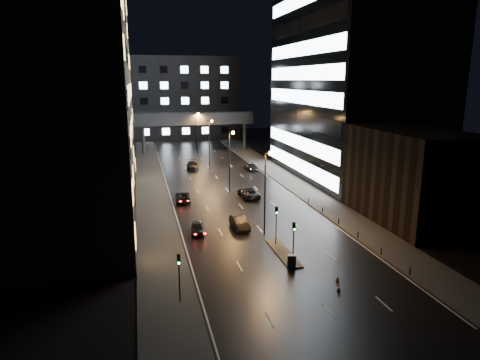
{
  "coord_description": "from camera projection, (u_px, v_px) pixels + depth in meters",
  "views": [
    {
      "loc": [
        -14.15,
        -38.59,
        18.21
      ],
      "look_at": [
        -0.15,
        20.01,
        4.0
      ],
      "focal_mm": 32.0,
      "sensor_mm": 36.0,
      "label": 1
    }
  ],
  "objects": [
    {
      "name": "traffic_signal_corner",
      "position": [
        179.0,
        271.0,
        34.95
      ],
      "size": [
        0.28,
        0.34,
        4.4
      ],
      "color": "black",
      "rests_on": "ground"
    },
    {
      "name": "streetlight_mid_b",
      "position": [
        210.0,
        138.0,
        87.9
      ],
      "size": [
        1.45,
        0.5,
        10.15
      ],
      "color": "black",
      "rests_on": "ground"
    },
    {
      "name": "sidewalk_right",
      "position": [
        287.0,
        179.0,
        79.86
      ],
      "size": [
        5.0,
        110.0,
        0.15
      ],
      "primitive_type": "cube",
      "color": "#383533",
      "rests_on": "ground"
    },
    {
      "name": "streetlight_mid_a",
      "position": [
        230.0,
        154.0,
        68.96
      ],
      "size": [
        1.45,
        0.5,
        10.15
      ],
      "color": "black",
      "rests_on": "ground"
    },
    {
      "name": "car_toward_b",
      "position": [
        251.0,
        167.0,
        87.64
      ],
      "size": [
        2.26,
        4.87,
        1.38
      ],
      "primitive_type": "imported",
      "rotation": [
        0.0,
        0.0,
        3.21
      ],
      "color": "black",
      "rests_on": "ground"
    },
    {
      "name": "cone_b",
      "position": [
        339.0,
        289.0,
        37.58
      ],
      "size": [
        0.47,
        0.47,
        0.52
      ],
      "primitive_type": "cone",
      "rotation": [
        0.0,
        0.0,
        -0.41
      ],
      "color": "#D54C0B",
      "rests_on": "ground"
    },
    {
      "name": "car_away_c",
      "position": [
        183.0,
        198.0,
        65.01
      ],
      "size": [
        2.48,
        4.84,
        1.31
      ],
      "primitive_type": "imported",
      "rotation": [
        0.0,
        0.0,
        -0.07
      ],
      "color": "black",
      "rests_on": "ground"
    },
    {
      "name": "skybridge",
      "position": [
        195.0,
        119.0,
        108.26
      ],
      "size": [
        30.0,
        3.0,
        10.0
      ],
      "color": "#333335",
      "rests_on": "ground"
    },
    {
      "name": "median_island",
      "position": [
        283.0,
        253.0,
        45.86
      ],
      "size": [
        1.6,
        8.0,
        0.15
      ],
      "primitive_type": "cube",
      "color": "#383533",
      "rests_on": "ground"
    },
    {
      "name": "ground",
      "position": [
        217.0,
        177.0,
        81.78
      ],
      "size": [
        160.0,
        160.0,
        0.0
      ],
      "primitive_type": "plane",
      "color": "black",
      "rests_on": "ground"
    },
    {
      "name": "building_right_low",
      "position": [
        410.0,
        176.0,
        55.58
      ],
      "size": [
        10.0,
        18.0,
        12.0
      ],
      "primitive_type": "cube",
      "color": "black",
      "rests_on": "ground"
    },
    {
      "name": "sidewalk_left",
      "position": [
        151.0,
        187.0,
        74.2
      ],
      "size": [
        5.0,
        110.0,
        0.15
      ],
      "primitive_type": "cube",
      "color": "#383533",
      "rests_on": "ground"
    },
    {
      "name": "utility_cabinet",
      "position": [
        292.0,
        261.0,
        42.1
      ],
      "size": [
        0.92,
        0.69,
        1.24
      ],
      "primitive_type": "cube",
      "rotation": [
        0.0,
        0.0,
        -0.29
      ],
      "color": "#454547",
      "rests_on": "median_island"
    },
    {
      "name": "streetlight_far",
      "position": [
        197.0,
        127.0,
        106.83
      ],
      "size": [
        1.45,
        0.5,
        10.15
      ],
      "color": "black",
      "rests_on": "ground"
    },
    {
      "name": "car_away_d",
      "position": [
        192.0,
        165.0,
        88.7
      ],
      "size": [
        2.65,
        5.73,
        1.62
      ],
      "primitive_type": "imported",
      "rotation": [
        0.0,
        0.0,
        -0.07
      ],
      "color": "black",
      "rests_on": "ground"
    },
    {
      "name": "car_toward_a",
      "position": [
        249.0,
        193.0,
        67.39
      ],
      "size": [
        2.83,
        5.61,
        1.52
      ],
      "primitive_type": "imported",
      "rotation": [
        0.0,
        0.0,
        3.2
      ],
      "color": "black",
      "rests_on": "ground"
    },
    {
      "name": "traffic_signal_near",
      "position": [
        276.0,
        219.0,
        47.52
      ],
      "size": [
        0.28,
        0.34,
        4.4
      ],
      "color": "black",
      "rests_on": "median_island"
    },
    {
      "name": "car_away_a",
      "position": [
        198.0,
        228.0,
        51.62
      ],
      "size": [
        2.05,
        4.09,
        1.34
      ],
      "primitive_type": "imported",
      "rotation": [
        0.0,
        0.0,
        -0.12
      ],
      "color": "black",
      "rests_on": "ground"
    },
    {
      "name": "building_far",
      "position": [
        183.0,
        98.0,
        133.82
      ],
      "size": [
        34.0,
        14.0,
        25.0
      ],
      "primitive_type": "cube",
      "color": "#333335",
      "rests_on": "ground"
    },
    {
      "name": "streetlight_near",
      "position": [
        266.0,
        182.0,
        50.03
      ],
      "size": [
        1.45,
        0.5,
        10.15
      ],
      "color": "black",
      "rests_on": "ground"
    },
    {
      "name": "building_right_glass",
      "position": [
        353.0,
        55.0,
        78.48
      ],
      "size": [
        20.0,
        36.0,
        45.0
      ],
      "primitive_type": "cube",
      "color": "black",
      "rests_on": "ground"
    },
    {
      "name": "cone_a",
      "position": [
        337.0,
        279.0,
        39.34
      ],
      "size": [
        0.4,
        0.4,
        0.57
      ],
      "primitive_type": "cone",
      "rotation": [
        0.0,
        0.0,
        -0.18
      ],
      "color": "orange",
      "rests_on": "ground"
    },
    {
      "name": "building_left",
      "position": [
        70.0,
        66.0,
        56.95
      ],
      "size": [
        15.0,
        48.0,
        40.0
      ],
      "primitive_type": "cube",
      "color": "#2D2319",
      "rests_on": "ground"
    },
    {
      "name": "bollard_row",
      "position": [
        348.0,
        228.0,
        52.27
      ],
      "size": [
        0.12,
        25.12,
        0.9
      ],
      "color": "black",
      "rests_on": "ground"
    },
    {
      "name": "traffic_signal_far",
      "position": [
        294.0,
        236.0,
        42.32
      ],
      "size": [
        0.28,
        0.34,
        4.4
      ],
      "color": "black",
      "rests_on": "median_island"
    },
    {
      "name": "car_away_b",
      "position": [
        240.0,
        223.0,
        53.34
      ],
      "size": [
        1.83,
        4.73,
        1.54
      ],
      "primitive_type": "imported",
      "rotation": [
        0.0,
        0.0,
        0.04
      ],
      "color": "black",
      "rests_on": "ground"
    }
  ]
}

